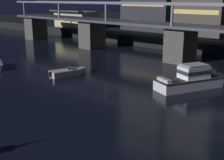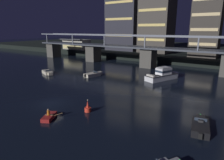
{
  "view_description": "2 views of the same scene",
  "coord_description": "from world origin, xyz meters",
  "px_view_note": "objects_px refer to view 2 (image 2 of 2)",
  "views": [
    {
      "loc": [
        25.19,
        -6.55,
        10.07
      ],
      "look_at": [
        5.07,
        14.6,
        2.1
      ],
      "focal_mm": 48.27,
      "sensor_mm": 36.0,
      "label": 1
    },
    {
      "loc": [
        23.4,
        -18.26,
        10.99
      ],
      "look_at": [
        2.76,
        12.47,
        1.44
      ],
      "focal_mm": 31.58,
      "sensor_mm": 36.0,
      "label": 2
    }
  ],
  "objects_px": {
    "tower_central": "(207,22)",
    "speedboat_mid_left": "(93,75)",
    "waterfront_pavilion": "(77,44)",
    "dinghy_with_paddler": "(49,117)",
    "river_bridge": "(149,54)",
    "tower_west_tall": "(157,18)",
    "tower_west_low": "(126,11)",
    "speedboat_near_right": "(200,126)",
    "speedboat_near_center": "(48,72)",
    "channel_buoy": "(88,108)",
    "cabin_cruiser_near_left": "(163,75)"
  },
  "relations": [
    {
      "from": "tower_west_tall",
      "to": "river_bridge",
      "type": "bearing_deg",
      "value": -73.96
    },
    {
      "from": "river_bridge",
      "to": "speedboat_near_center",
      "type": "distance_m",
      "value": 28.83
    },
    {
      "from": "cabin_cruiser_near_left",
      "to": "speedboat_near_right",
      "type": "distance_m",
      "value": 23.16
    },
    {
      "from": "speedboat_mid_left",
      "to": "channel_buoy",
      "type": "bearing_deg",
      "value": -52.72
    },
    {
      "from": "speedboat_mid_left",
      "to": "channel_buoy",
      "type": "xyz_separation_m",
      "value": [
        12.83,
        -16.86,
        0.06
      ]
    },
    {
      "from": "river_bridge",
      "to": "speedboat_near_center",
      "type": "xyz_separation_m",
      "value": [
        -17.31,
        -22.76,
        -3.65
      ]
    },
    {
      "from": "tower_west_tall",
      "to": "waterfront_pavilion",
      "type": "distance_m",
      "value": 37.14
    },
    {
      "from": "waterfront_pavilion",
      "to": "channel_buoy",
      "type": "distance_m",
      "value": 66.55
    },
    {
      "from": "tower_west_low",
      "to": "speedboat_near_right",
      "type": "xyz_separation_m",
      "value": [
        41.19,
        -53.81,
        -17.99
      ]
    },
    {
      "from": "speedboat_mid_left",
      "to": "channel_buoy",
      "type": "relative_size",
      "value": 2.96
    },
    {
      "from": "channel_buoy",
      "to": "cabin_cruiser_near_left",
      "type": "bearing_deg",
      "value": 84.61
    },
    {
      "from": "dinghy_with_paddler",
      "to": "channel_buoy",
      "type": "bearing_deg",
      "value": 59.28
    },
    {
      "from": "tower_west_tall",
      "to": "tower_central",
      "type": "distance_m",
      "value": 18.29
    },
    {
      "from": "tower_west_low",
      "to": "waterfront_pavilion",
      "type": "xyz_separation_m",
      "value": [
        -19.58,
        -9.96,
        -13.97
      ]
    },
    {
      "from": "cabin_cruiser_near_left",
      "to": "speedboat_near_center",
      "type": "distance_m",
      "value": 28.27
    },
    {
      "from": "speedboat_near_right",
      "to": "dinghy_with_paddler",
      "type": "xyz_separation_m",
      "value": [
        -16.46,
        -7.57,
        -0.14
      ]
    },
    {
      "from": "speedboat_near_center",
      "to": "waterfront_pavilion",
      "type": "bearing_deg",
      "value": 123.59
    },
    {
      "from": "tower_central",
      "to": "speedboat_mid_left",
      "type": "height_order",
      "value": "tower_central"
    },
    {
      "from": "river_bridge",
      "to": "cabin_cruiser_near_left",
      "type": "relative_size",
      "value": 9.68
    },
    {
      "from": "river_bridge",
      "to": "waterfront_pavilion",
      "type": "height_order",
      "value": "river_bridge"
    },
    {
      "from": "speedboat_near_center",
      "to": "dinghy_with_paddler",
      "type": "height_order",
      "value": "dinghy_with_paddler"
    },
    {
      "from": "tower_west_tall",
      "to": "speedboat_mid_left",
      "type": "xyz_separation_m",
      "value": [
        -0.6,
        -37.82,
        -14.79
      ]
    },
    {
      "from": "speedboat_near_right",
      "to": "dinghy_with_paddler",
      "type": "relative_size",
      "value": 1.86
    },
    {
      "from": "tower_central",
      "to": "speedboat_mid_left",
      "type": "bearing_deg",
      "value": -118.16
    },
    {
      "from": "tower_west_low",
      "to": "cabin_cruiser_near_left",
      "type": "bearing_deg",
      "value": -48.84
    },
    {
      "from": "speedboat_mid_left",
      "to": "waterfront_pavilion",
      "type": "bearing_deg",
      "value": 138.53
    },
    {
      "from": "river_bridge",
      "to": "tower_central",
      "type": "xyz_separation_m",
      "value": [
        12.25,
        16.29,
        9.18
      ]
    },
    {
      "from": "speedboat_near_right",
      "to": "channel_buoy",
      "type": "xyz_separation_m",
      "value": [
        -13.83,
        -3.15,
        0.06
      ]
    },
    {
      "from": "river_bridge",
      "to": "dinghy_with_paddler",
      "type": "distance_m",
      "value": 39.89
    },
    {
      "from": "river_bridge",
      "to": "tower_west_low",
      "type": "bearing_deg",
      "value": 133.5
    },
    {
      "from": "speedboat_near_center",
      "to": "speedboat_mid_left",
      "type": "bearing_deg",
      "value": 22.23
    },
    {
      "from": "waterfront_pavilion",
      "to": "speedboat_near_right",
      "type": "xyz_separation_m",
      "value": [
        60.77,
        -43.85,
        -4.02
      ]
    },
    {
      "from": "speedboat_mid_left",
      "to": "speedboat_near_center",
      "type": "bearing_deg",
      "value": -157.77
    },
    {
      "from": "waterfront_pavilion",
      "to": "dinghy_with_paddler",
      "type": "xyz_separation_m",
      "value": [
        44.31,
        -51.43,
        -4.16
      ]
    },
    {
      "from": "tower_west_low",
      "to": "channel_buoy",
      "type": "xyz_separation_m",
      "value": [
        27.36,
        -56.96,
        -17.93
      ]
    },
    {
      "from": "speedboat_mid_left",
      "to": "river_bridge",
      "type": "bearing_deg",
      "value": 71.14
    },
    {
      "from": "channel_buoy",
      "to": "dinghy_with_paddler",
      "type": "xyz_separation_m",
      "value": [
        -2.63,
        -4.42,
        -0.2
      ]
    },
    {
      "from": "channel_buoy",
      "to": "speedboat_near_right",
      "type": "bearing_deg",
      "value": 12.84
    },
    {
      "from": "tower_central",
      "to": "speedboat_mid_left",
      "type": "xyz_separation_m",
      "value": [
        -18.48,
        -34.53,
        -12.83
      ]
    },
    {
      "from": "tower_west_low",
      "to": "tower_central",
      "type": "bearing_deg",
      "value": -9.59
    },
    {
      "from": "river_bridge",
      "to": "waterfront_pavilion",
      "type": "bearing_deg",
      "value": 163.54
    },
    {
      "from": "tower_west_tall",
      "to": "speedboat_mid_left",
      "type": "height_order",
      "value": "tower_west_tall"
    },
    {
      "from": "river_bridge",
      "to": "speedboat_near_center",
      "type": "bearing_deg",
      "value": -127.25
    },
    {
      "from": "speedboat_near_center",
      "to": "speedboat_mid_left",
      "type": "distance_m",
      "value": 11.97
    },
    {
      "from": "dinghy_with_paddler",
      "to": "cabin_cruiser_near_left",
      "type": "bearing_deg",
      "value": 80.1
    },
    {
      "from": "river_bridge",
      "to": "tower_west_tall",
      "type": "height_order",
      "value": "tower_west_tall"
    },
    {
      "from": "speedboat_mid_left",
      "to": "speedboat_near_right",
      "type": "bearing_deg",
      "value": -27.2
    },
    {
      "from": "tower_west_low",
      "to": "tower_west_tall",
      "type": "height_order",
      "value": "tower_west_low"
    },
    {
      "from": "tower_west_tall",
      "to": "dinghy_with_paddler",
      "type": "bearing_deg",
      "value": -80.77
    },
    {
      "from": "waterfront_pavilion",
      "to": "tower_central",
      "type": "bearing_deg",
      "value": 4.76
    }
  ]
}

